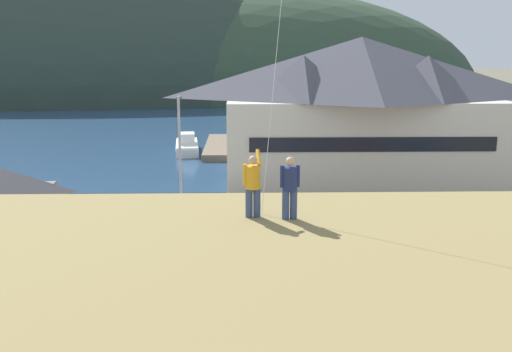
{
  "coord_description": "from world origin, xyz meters",
  "views": [
    {
      "loc": [
        -1.78,
        -23.29,
        10.64
      ],
      "look_at": [
        -1.0,
        9.0,
        3.34
      ],
      "focal_mm": 39.4,
      "sensor_mm": 36.0,
      "label": 1
    }
  ],
  "objects_px": {
    "parking_light_pole": "(180,152)",
    "moored_boat_outer_mooring": "(252,138)",
    "parked_car_back_row_left": "(445,230)",
    "person_kite_flyer": "(253,184)",
    "moored_boat_wharfside": "(187,146)",
    "parked_car_mid_row_center": "(159,228)",
    "harbor_lodge": "(360,104)",
    "person_companion": "(290,186)",
    "parked_car_front_row_silver": "(251,229)",
    "parked_car_back_row_right": "(343,220)",
    "parked_car_corner_spot": "(403,259)",
    "parked_car_mid_row_near": "(266,275)",
    "parked_car_lone_by_shed": "(28,268)",
    "wharf_dock": "(221,147)"
  },
  "relations": [
    {
      "from": "moored_boat_wharfside",
      "to": "person_kite_flyer",
      "type": "bearing_deg",
      "value": -81.95
    },
    {
      "from": "moored_boat_outer_mooring",
      "to": "parked_car_back_row_left",
      "type": "bearing_deg",
      "value": -74.3
    },
    {
      "from": "parked_car_mid_row_center",
      "to": "parked_car_back_row_right",
      "type": "relative_size",
      "value": 0.99
    },
    {
      "from": "parked_car_back_row_left",
      "to": "person_kite_flyer",
      "type": "xyz_separation_m",
      "value": [
        -10.67,
        -13.74,
        5.96
      ]
    },
    {
      "from": "moored_boat_wharfside",
      "to": "parked_car_mid_row_center",
      "type": "bearing_deg",
      "value": -87.53
    },
    {
      "from": "parked_car_back_row_left",
      "to": "parked_car_back_row_right",
      "type": "height_order",
      "value": "same"
    },
    {
      "from": "person_companion",
      "to": "parked_car_back_row_left",
      "type": "bearing_deg",
      "value": 55.3
    },
    {
      "from": "parked_car_back_row_left",
      "to": "parked_car_corner_spot",
      "type": "xyz_separation_m",
      "value": [
        -3.46,
        -4.2,
        0.0
      ]
    },
    {
      "from": "parked_car_back_row_left",
      "to": "parked_car_mid_row_near",
      "type": "distance_m",
      "value": 11.6
    },
    {
      "from": "parking_light_pole",
      "to": "parked_car_mid_row_center",
      "type": "bearing_deg",
      "value": -100.26
    },
    {
      "from": "parked_car_lone_by_shed",
      "to": "parked_car_back_row_right",
      "type": "relative_size",
      "value": 0.99
    },
    {
      "from": "parked_car_lone_by_shed",
      "to": "parked_car_front_row_silver",
      "type": "relative_size",
      "value": 0.99
    },
    {
      "from": "parked_car_back_row_left",
      "to": "parked_car_mid_row_near",
      "type": "relative_size",
      "value": 1.01
    },
    {
      "from": "parked_car_corner_spot",
      "to": "parked_car_mid_row_center",
      "type": "bearing_deg",
      "value": 157.81
    },
    {
      "from": "moored_boat_outer_mooring",
      "to": "person_companion",
      "type": "height_order",
      "value": "person_companion"
    },
    {
      "from": "moored_boat_outer_mooring",
      "to": "parked_car_back_row_right",
      "type": "bearing_deg",
      "value": -81.96
    },
    {
      "from": "harbor_lodge",
      "to": "person_companion",
      "type": "distance_m",
      "value": 32.82
    },
    {
      "from": "parked_car_back_row_right",
      "to": "person_companion",
      "type": "xyz_separation_m",
      "value": [
        -4.48,
        -15.85,
        5.94
      ]
    },
    {
      "from": "parked_car_back_row_left",
      "to": "moored_boat_outer_mooring",
      "type": "bearing_deg",
      "value": 105.7
    },
    {
      "from": "parked_car_lone_by_shed",
      "to": "wharf_dock",
      "type": "bearing_deg",
      "value": 78.63
    },
    {
      "from": "wharf_dock",
      "to": "moored_boat_outer_mooring",
      "type": "height_order",
      "value": "moored_boat_outer_mooring"
    },
    {
      "from": "wharf_dock",
      "to": "parking_light_pole",
      "type": "distance_m",
      "value": 26.56
    },
    {
      "from": "harbor_lodge",
      "to": "parking_light_pole",
      "type": "height_order",
      "value": "harbor_lodge"
    },
    {
      "from": "parked_car_front_row_silver",
      "to": "parked_car_back_row_right",
      "type": "height_order",
      "value": "same"
    },
    {
      "from": "parking_light_pole",
      "to": "parked_car_lone_by_shed",
      "type": "bearing_deg",
      "value": -120.32
    },
    {
      "from": "moored_boat_outer_mooring",
      "to": "parked_car_mid_row_center",
      "type": "bearing_deg",
      "value": -99.35
    },
    {
      "from": "wharf_dock",
      "to": "harbor_lodge",
      "type": "bearing_deg",
      "value": -48.04
    },
    {
      "from": "parked_car_front_row_silver",
      "to": "person_companion",
      "type": "height_order",
      "value": "person_companion"
    },
    {
      "from": "parked_car_front_row_silver",
      "to": "parked_car_mid_row_center",
      "type": "relative_size",
      "value": 1.01
    },
    {
      "from": "moored_boat_wharfside",
      "to": "moored_boat_outer_mooring",
      "type": "bearing_deg",
      "value": 38.63
    },
    {
      "from": "parked_car_back_row_left",
      "to": "parked_car_mid_row_center",
      "type": "distance_m",
      "value": 15.57
    },
    {
      "from": "moored_boat_outer_mooring",
      "to": "parked_car_lone_by_shed",
      "type": "height_order",
      "value": "moored_boat_outer_mooring"
    },
    {
      "from": "parked_car_front_row_silver",
      "to": "parked_car_mid_row_center",
      "type": "distance_m",
      "value": 5.03
    },
    {
      "from": "parked_car_back_row_left",
      "to": "parking_light_pole",
      "type": "distance_m",
      "value": 16.0
    },
    {
      "from": "parked_car_front_row_silver",
      "to": "person_kite_flyer",
      "type": "xyz_separation_m",
      "value": [
        -0.13,
        -14.11,
        5.96
      ]
    },
    {
      "from": "parked_car_back_row_left",
      "to": "parked_car_corner_spot",
      "type": "relative_size",
      "value": 0.99
    },
    {
      "from": "parking_light_pole",
      "to": "moored_boat_outer_mooring",
      "type": "bearing_deg",
      "value": 80.78
    },
    {
      "from": "parked_car_mid_row_center",
      "to": "person_kite_flyer",
      "type": "xyz_separation_m",
      "value": [
        4.89,
        -14.48,
        5.96
      ]
    },
    {
      "from": "person_companion",
      "to": "parked_car_mid_row_near",
      "type": "bearing_deg",
      "value": 92.17
    },
    {
      "from": "parked_car_front_row_silver",
      "to": "parked_car_back_row_left",
      "type": "bearing_deg",
      "value": -1.98
    },
    {
      "from": "parking_light_pole",
      "to": "moored_boat_wharfside",
      "type": "bearing_deg",
      "value": 94.73
    },
    {
      "from": "moored_boat_outer_mooring",
      "to": "parking_light_pole",
      "type": "bearing_deg",
      "value": -99.22
    },
    {
      "from": "parked_car_lone_by_shed",
      "to": "person_kite_flyer",
      "type": "relative_size",
      "value": 2.32
    },
    {
      "from": "moored_boat_outer_mooring",
      "to": "parked_car_back_row_left",
      "type": "relative_size",
      "value": 1.64
    },
    {
      "from": "moored_boat_outer_mooring",
      "to": "person_companion",
      "type": "xyz_separation_m",
      "value": [
        0.22,
        -49.13,
        6.28
      ]
    },
    {
      "from": "parked_car_back_row_right",
      "to": "wharf_dock",
      "type": "bearing_deg",
      "value": 105.51
    },
    {
      "from": "wharf_dock",
      "to": "parking_light_pole",
      "type": "height_order",
      "value": "parking_light_pole"
    },
    {
      "from": "parked_car_corner_spot",
      "to": "person_companion",
      "type": "relative_size",
      "value": 2.49
    },
    {
      "from": "harbor_lodge",
      "to": "parked_car_back_row_right",
      "type": "bearing_deg",
      "value": -104.19
    },
    {
      "from": "moored_boat_wharfside",
      "to": "parking_light_pole",
      "type": "relative_size",
      "value": 0.94
    }
  ]
}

